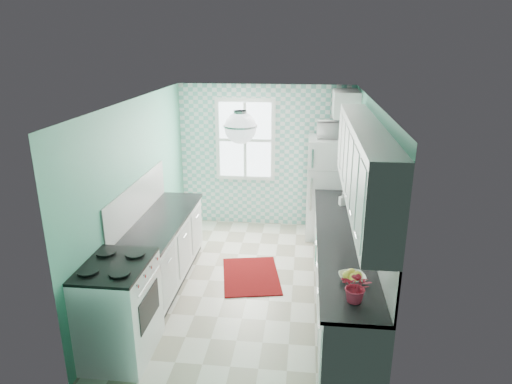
# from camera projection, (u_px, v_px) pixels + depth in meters

# --- Properties ---
(floor) EXTENTS (3.00, 4.40, 0.02)m
(floor) POSITION_uv_depth(u_px,v_px,m) (250.00, 283.00, 6.33)
(floor) COLOR silver
(floor) RESTS_ON ground
(ceiling) EXTENTS (3.00, 4.40, 0.02)m
(ceiling) POSITION_uv_depth(u_px,v_px,m) (250.00, 100.00, 5.53)
(ceiling) COLOR white
(ceiling) RESTS_ON wall_back
(wall_back) EXTENTS (3.00, 0.02, 2.50)m
(wall_back) POSITION_uv_depth(u_px,v_px,m) (265.00, 157.00, 8.01)
(wall_back) COLOR #50A387
(wall_back) RESTS_ON floor
(wall_front) EXTENTS (3.00, 0.02, 2.50)m
(wall_front) POSITION_uv_depth(u_px,v_px,m) (218.00, 284.00, 3.85)
(wall_front) COLOR #50A387
(wall_front) RESTS_ON floor
(wall_left) EXTENTS (0.02, 4.40, 2.50)m
(wall_left) POSITION_uv_depth(u_px,v_px,m) (138.00, 194.00, 6.09)
(wall_left) COLOR #50A387
(wall_left) RESTS_ON floor
(wall_right) EXTENTS (0.02, 4.40, 2.50)m
(wall_right) POSITION_uv_depth(u_px,v_px,m) (368.00, 202.00, 5.77)
(wall_right) COLOR #50A387
(wall_right) RESTS_ON floor
(accent_wall) EXTENTS (3.00, 0.01, 2.50)m
(accent_wall) POSITION_uv_depth(u_px,v_px,m) (265.00, 157.00, 7.99)
(accent_wall) COLOR #74BEB1
(accent_wall) RESTS_ON wall_back
(window) EXTENTS (1.04, 0.05, 1.44)m
(window) POSITION_uv_depth(u_px,v_px,m) (245.00, 140.00, 7.91)
(window) COLOR white
(window) RESTS_ON wall_back
(backsplash_right) EXTENTS (0.02, 3.60, 0.51)m
(backsplash_right) POSITION_uv_depth(u_px,v_px,m) (370.00, 218.00, 5.42)
(backsplash_right) COLOR white
(backsplash_right) RESTS_ON wall_right
(backsplash_left) EXTENTS (0.02, 2.15, 0.51)m
(backsplash_left) POSITION_uv_depth(u_px,v_px,m) (138.00, 200.00, 6.03)
(backsplash_left) COLOR white
(backsplash_left) RESTS_ON wall_left
(upper_cabinets_right) EXTENTS (0.33, 3.20, 0.90)m
(upper_cabinets_right) POSITION_uv_depth(u_px,v_px,m) (363.00, 165.00, 5.02)
(upper_cabinets_right) COLOR silver
(upper_cabinets_right) RESTS_ON wall_right
(upper_cabinet_fridge) EXTENTS (0.40, 0.74, 0.40)m
(upper_cabinet_fridge) POSITION_uv_depth(u_px,v_px,m) (346.00, 103.00, 7.20)
(upper_cabinet_fridge) COLOR silver
(upper_cabinet_fridge) RESTS_ON wall_right
(ceiling_light) EXTENTS (0.34, 0.34, 0.35)m
(ceiling_light) POSITION_uv_depth(u_px,v_px,m) (240.00, 127.00, 4.84)
(ceiling_light) COLOR silver
(ceiling_light) RESTS_ON ceiling
(base_cabinets_right) EXTENTS (0.60, 3.60, 0.90)m
(base_cabinets_right) POSITION_uv_depth(u_px,v_px,m) (342.00, 272.00, 5.68)
(base_cabinets_right) COLOR white
(base_cabinets_right) RESTS_ON floor
(countertop_right) EXTENTS (0.63, 3.60, 0.04)m
(countertop_right) POSITION_uv_depth(u_px,v_px,m) (343.00, 238.00, 5.54)
(countertop_right) COLOR black
(countertop_right) RESTS_ON base_cabinets_right
(base_cabinets_left) EXTENTS (0.60, 2.15, 0.90)m
(base_cabinets_left) POSITION_uv_depth(u_px,v_px,m) (163.00, 252.00, 6.24)
(base_cabinets_left) COLOR white
(base_cabinets_left) RESTS_ON floor
(countertop_left) EXTENTS (0.63, 2.15, 0.04)m
(countertop_left) POSITION_uv_depth(u_px,v_px,m) (162.00, 220.00, 6.09)
(countertop_left) COLOR black
(countertop_left) RESTS_ON base_cabinets_left
(fridge) EXTENTS (0.74, 0.73, 1.70)m
(fridge) POSITION_uv_depth(u_px,v_px,m) (329.00, 188.00, 7.62)
(fridge) COLOR white
(fridge) RESTS_ON floor
(stove) EXTENTS (0.70, 0.87, 1.05)m
(stove) POSITION_uv_depth(u_px,v_px,m) (118.00, 308.00, 4.76)
(stove) COLOR white
(stove) RESTS_ON floor
(sink) EXTENTS (0.56, 0.47, 0.53)m
(sink) POSITION_uv_depth(u_px,v_px,m) (339.00, 205.00, 6.61)
(sink) COLOR silver
(sink) RESTS_ON countertop_right
(rug) EXTENTS (0.97, 1.23, 0.02)m
(rug) POSITION_uv_depth(u_px,v_px,m) (251.00, 276.00, 6.50)
(rug) COLOR #630E07
(rug) RESTS_ON floor
(dish_towel) EXTENTS (0.07, 0.24, 0.36)m
(dish_towel) POSITION_uv_depth(u_px,v_px,m) (316.00, 250.00, 6.23)
(dish_towel) COLOR #68BBBD
(dish_towel) RESTS_ON base_cabinets_right
(fruit_bowl) EXTENTS (0.31, 0.31, 0.06)m
(fruit_bowl) POSITION_uv_depth(u_px,v_px,m) (352.00, 278.00, 4.51)
(fruit_bowl) COLOR white
(fruit_bowl) RESTS_ON countertop_right
(potted_plant) EXTENTS (0.34, 0.32, 0.31)m
(potted_plant) POSITION_uv_depth(u_px,v_px,m) (357.00, 287.00, 4.11)
(potted_plant) COLOR #A51530
(potted_plant) RESTS_ON countertop_right
(soap_bottle) EXTENTS (0.11, 0.11, 0.19)m
(soap_bottle) POSITION_uv_depth(u_px,v_px,m) (343.00, 199.00, 6.54)
(soap_bottle) COLOR #A9C0CE
(soap_bottle) RESTS_ON countertop_right
(microwave) EXTENTS (0.49, 0.33, 0.27)m
(microwave) POSITION_uv_depth(u_px,v_px,m) (332.00, 130.00, 7.31)
(microwave) COLOR silver
(microwave) RESTS_ON fridge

